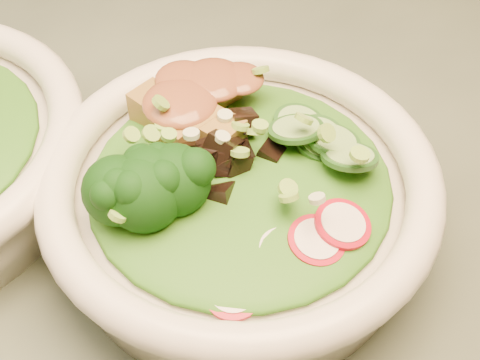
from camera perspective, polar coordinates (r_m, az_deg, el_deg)
dining_table at (r=0.68m, az=5.93°, el=-4.49°), size 1.20×0.80×0.75m
salad_bowl at (r=0.50m, az=0.00°, el=-1.59°), size 0.30×0.30×0.08m
lettuce_bed at (r=0.49m, az=0.00°, el=0.08°), size 0.22×0.22×0.03m
broccoli_florets at (r=0.45m, az=-7.37°, el=-1.84°), size 0.09×0.08×0.05m
radish_slices at (r=0.45m, az=5.06°, el=-5.41°), size 0.12×0.04×0.02m
cucumber_slices at (r=0.50m, az=7.14°, el=4.03°), size 0.08×0.08×0.04m
mushroom_heap at (r=0.48m, az=-0.79°, el=2.36°), size 0.08×0.08×0.04m
tofu_cubes at (r=0.52m, az=-3.65°, el=6.09°), size 0.10×0.07×0.04m
peanut_sauce at (r=0.51m, az=-3.73°, el=7.27°), size 0.08×0.06×0.02m
scallion_garnish at (r=0.47m, az=0.00°, el=2.27°), size 0.21×0.21×0.03m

